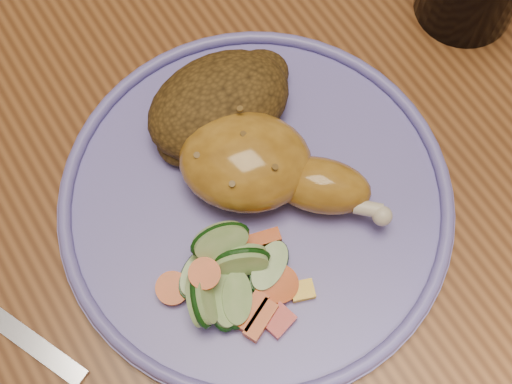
{
  "coord_description": "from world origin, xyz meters",
  "views": [
    {
      "loc": [
        -0.16,
        -0.23,
        1.26
      ],
      "look_at": [
        -0.06,
        -0.07,
        0.78
      ],
      "focal_mm": 50.0,
      "sensor_mm": 36.0,
      "label": 1
    }
  ],
  "objects": [
    {
      "name": "chicken_leg",
      "position": [
        -0.05,
        -0.06,
        0.79
      ],
      "size": [
        0.14,
        0.15,
        0.05
      ],
      "color": "#B07925",
      "rests_on": "plate"
    },
    {
      "name": "ground",
      "position": [
        0.0,
        0.0,
        0.0
      ],
      "size": [
        4.0,
        4.0,
        0.0
      ],
      "primitive_type": "plane",
      "color": "#522F1C",
      "rests_on": "ground"
    },
    {
      "name": "plate_rim",
      "position": [
        -0.06,
        -0.07,
        0.77
      ],
      "size": [
        0.3,
        0.3,
        0.01
      ],
      "primitive_type": "torus",
      "color": "#6A60B8",
      "rests_on": "plate"
    },
    {
      "name": "vegetable_pile",
      "position": [
        -0.11,
        -0.11,
        0.78
      ],
      "size": [
        0.1,
        0.1,
        0.05
      ],
      "color": "#A50A05",
      "rests_on": "plate"
    },
    {
      "name": "dining_table",
      "position": [
        0.0,
        0.0,
        0.67
      ],
      "size": [
        0.9,
        1.4,
        0.75
      ],
      "color": "brown",
      "rests_on": "ground"
    },
    {
      "name": "rice_pilaf",
      "position": [
        -0.04,
        0.01,
        0.78
      ],
      "size": [
        0.12,
        0.08,
        0.05
      ],
      "color": "#4D3413",
      "rests_on": "plate"
    },
    {
      "name": "plate",
      "position": [
        -0.06,
        -0.07,
        0.76
      ],
      "size": [
        0.3,
        0.3,
        0.01
      ],
      "primitive_type": "cylinder",
      "color": "#6A60B8",
      "rests_on": "dining_table"
    }
  ]
}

